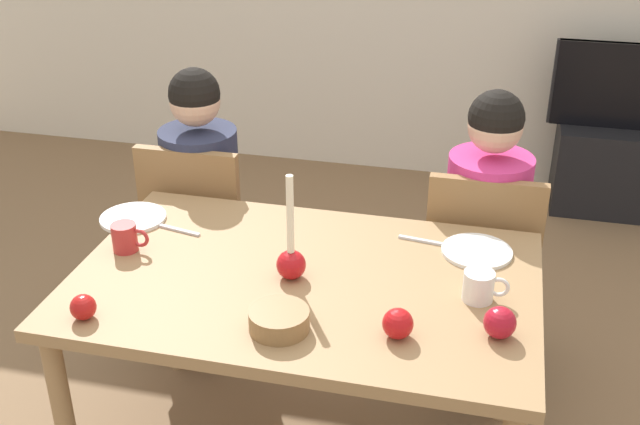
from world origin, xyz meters
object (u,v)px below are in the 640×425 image
at_px(chair_left, 202,231).
at_px(apple_by_left_plate, 500,323).
at_px(person_right_child, 482,247).
at_px(tv_stand, 614,168).
at_px(bowl_walnuts, 278,320).
at_px(mug_left, 126,237).
at_px(person_left_child, 204,215).
at_px(dining_table, 305,300).
at_px(apple_near_candle, 83,307).
at_px(tv, 629,87).
at_px(mug_right, 480,286).
at_px(apple_by_right_mug, 398,324).
at_px(chair_right, 480,264).
at_px(plate_left, 133,218).
at_px(candle_centerpiece, 291,258).
at_px(plate_right, 477,251).

distance_m(chair_left, apple_by_left_plate, 1.43).
relative_size(chair_left, person_right_child, 0.77).
bearing_deg(tv_stand, bowl_walnuts, -114.57).
bearing_deg(apple_by_left_plate, mug_left, 170.67).
height_order(person_left_child, bowl_walnuts, person_left_child).
height_order(dining_table, apple_near_candle, apple_near_candle).
bearing_deg(person_right_child, tv, 68.28).
height_order(mug_left, mug_right, mug_left).
distance_m(dining_table, bowl_walnuts, 0.30).
relative_size(tv, apple_by_right_mug, 9.34).
bearing_deg(chair_right, chair_left, 180.00).
distance_m(tv, mug_left, 2.88).
relative_size(dining_table, chair_left, 1.56).
height_order(person_right_child, apple_by_left_plate, person_right_child).
bearing_deg(mug_left, apple_by_right_mug, -15.83).
xyz_separation_m(chair_right, mug_right, (0.01, -0.61, 0.28)).
bearing_deg(tv_stand, mug_left, -127.87).
xyz_separation_m(plate_left, mug_left, (0.08, -0.20, 0.04)).
distance_m(tv_stand, tv, 0.47).
relative_size(candle_centerpiece, apple_near_candle, 4.64).
distance_m(bowl_walnuts, apple_by_left_plate, 0.59).
bearing_deg(person_right_child, chair_left, -178.31).
xyz_separation_m(plate_right, apple_near_candle, (-1.04, -0.62, 0.03)).
bearing_deg(plate_right, apple_by_right_mug, -109.78).
relative_size(candle_centerpiece, bowl_walnuts, 2.04).
height_order(tv_stand, mug_left, mug_left).
distance_m(chair_left, person_right_child, 1.10).
distance_m(person_left_child, tv, 2.42).
bearing_deg(chair_right, dining_table, -130.16).
relative_size(plate_left, apple_near_candle, 3.11).
distance_m(person_right_child, tv, 1.79).
bearing_deg(person_right_child, dining_table, -128.70).
bearing_deg(person_right_child, mug_left, -150.96).
relative_size(tv, apple_near_candle, 10.83).
relative_size(chair_right, bowl_walnuts, 5.42).
bearing_deg(mug_right, tv_stand, 74.08).
bearing_deg(candle_centerpiece, chair_right, 48.32).
relative_size(plate_right, mug_right, 1.70).
height_order(chair_left, bowl_walnuts, chair_left).
distance_m(tv_stand, apple_by_left_plate, 2.60).
bearing_deg(dining_table, person_left_child, 132.41).
relative_size(person_left_child, tv_stand, 1.83).
xyz_separation_m(tv, apple_near_candle, (-1.71, -2.65, 0.08)).
height_order(plate_right, apple_by_left_plate, apple_by_left_plate).
bearing_deg(tv_stand, dining_table, -117.04).
bearing_deg(plate_right, candle_centerpiece, -152.38).
height_order(person_left_child, mug_left, person_left_child).
xyz_separation_m(candle_centerpiece, mug_right, (0.56, 0.01, -0.02)).
bearing_deg(apple_near_candle, person_right_child, 43.26).
bearing_deg(apple_near_candle, chair_left, 92.64).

